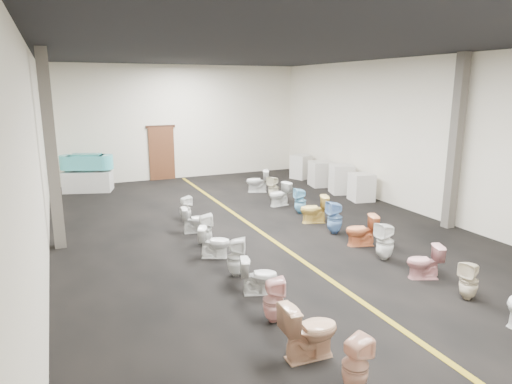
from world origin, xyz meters
The scene contains 35 objects.
floor centered at (0.00, 0.00, 0.00)m, with size 16.00×16.00×0.00m, color black.
ceiling centered at (0.00, 0.00, 4.50)m, with size 16.00×16.00×0.00m, color black.
wall_back centered at (0.00, 8.00, 2.25)m, with size 10.00×10.00×0.00m, color silver.
wall_left centered at (-5.00, 0.00, 2.25)m, with size 16.00×16.00×0.00m, color silver.
wall_right centered at (5.00, 0.00, 2.25)m, with size 16.00×16.00×0.00m, color silver.
aisle_stripe centered at (0.00, 0.00, 0.00)m, with size 0.12×15.60×0.01m, color olive.
back_door centered at (-0.80, 7.94, 1.05)m, with size 1.00×0.10×2.10m, color #562D19.
door_frame centered at (-0.80, 7.95, 2.12)m, with size 1.15×0.08×0.10m, color #331C11.
column_left centered at (-4.75, 1.00, 2.25)m, with size 0.25×0.25×4.50m, color #59544C.
column_right centered at (4.75, -1.50, 2.25)m, with size 0.25×0.25×4.50m, color #59544C.
display_table centered at (-3.70, 6.89, 0.36)m, with size 1.63×0.81×0.72m, color silver.
bathtub centered at (-3.70, 6.89, 1.07)m, with size 1.78×1.09×0.55m.
appliance_crate_a centered at (4.40, 1.83, 0.45)m, with size 0.70×0.70×0.90m, color silver.
appliance_crate_b centered at (4.40, 2.98, 0.50)m, with size 0.73×0.73×1.01m, color silver.
appliance_crate_c centered at (4.40, 4.30, 0.46)m, with size 0.81×0.81×0.92m, color beige.
appliance_crate_d centered at (4.40, 5.85, 0.48)m, with size 0.67×0.67×0.96m, color silver.
toilet_left_1 centered at (-1.54, -6.08, 0.37)m, with size 0.33×0.34×0.73m, color #EBB093.
toilet_left_2 centered at (-1.69, -5.22, 0.41)m, with size 0.46×0.81×0.83m, color tan.
toilet_left_3 centered at (-1.71, -4.14, 0.37)m, with size 0.33×0.34×0.74m, color #E4A9A4.
toilet_left_4 centered at (-1.50, -3.11, 0.34)m, with size 0.38×0.67×0.68m, color silver.
toilet_left_5 centered at (-1.60, -2.23, 0.39)m, with size 0.35×0.36×0.79m, color silver.
toilet_left_6 centered at (-1.66, -1.08, 0.35)m, with size 0.39×0.68×0.69m, color white.
toilet_left_7 centered at (-1.60, -0.22, 0.38)m, with size 0.34×0.35×0.75m, color white.
toilet_left_8 centered at (-1.57, 0.79, 0.33)m, with size 0.37×0.66×0.67m, color silver.
toilet_left_9 centered at (-1.49, 1.92, 0.35)m, with size 0.31×0.32×0.69m, color white.
toilet_right_2 centered at (1.77, -4.82, 0.35)m, with size 0.32×0.32×0.71m, color beige.
toilet_right_3 centered at (1.72, -3.80, 0.34)m, with size 0.38×0.67×0.68m, color pink.
toilet_right_4 centered at (1.66, -2.70, 0.41)m, with size 0.37×0.38×0.83m, color white.
toilet_right_5 centered at (1.74, -1.75, 0.37)m, with size 0.42×0.73×0.74m, color #E47C48.
toilet_right_6 centered at (1.66, -0.76, 0.42)m, with size 0.38×0.39×0.85m, color #74A6DF.
toilet_right_7 centered at (1.68, 0.29, 0.38)m, with size 0.43×0.75×0.76m, color #F4CD61.
toilet_right_8 centered at (1.79, 1.26, 0.38)m, with size 0.34×0.35×0.76m, color #85D0F3.
toilet_right_9 centered at (1.64, 2.31, 0.36)m, with size 0.41×0.71×0.73m, color white.
toilet_right_10 centered at (1.85, 3.19, 0.38)m, with size 0.34×0.35×0.77m, color beige.
toilet_right_11 centered at (1.77, 4.32, 0.40)m, with size 0.44×0.78×0.79m, color white.
Camera 1 is at (-4.64, -10.10, 3.68)m, focal length 32.00 mm.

